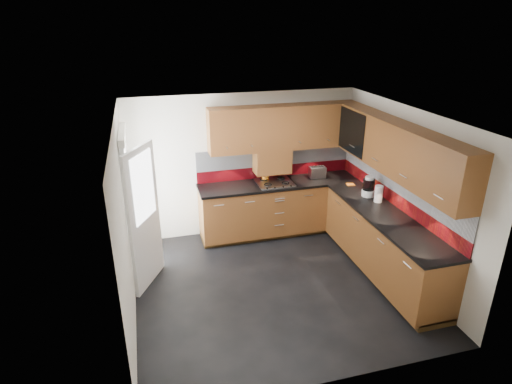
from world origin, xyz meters
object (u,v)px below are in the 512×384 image
object	(u,v)px
gas_hob	(275,183)
food_processor	(368,187)
utensil_pot	(265,175)
toaster	(317,172)

from	to	relation	value
gas_hob	food_processor	bearing A→B (deg)	-35.90
food_processor	gas_hob	bearing A→B (deg)	144.10
gas_hob	utensil_pot	world-z (taller)	utensil_pot
utensil_pot	toaster	xyz separation A→B (m)	(0.90, -0.09, -0.00)
gas_hob	toaster	bearing A→B (deg)	5.85
gas_hob	food_processor	distance (m)	1.52
utensil_pot	food_processor	size ratio (longest dim) A/B	1.34
gas_hob	toaster	size ratio (longest dim) A/B	2.10
gas_hob	food_processor	world-z (taller)	food_processor
utensil_pot	food_processor	world-z (taller)	utensil_pot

